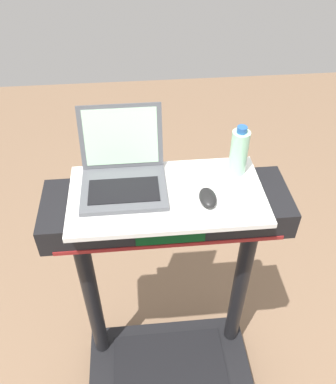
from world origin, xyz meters
TOP-DOWN VIEW (x-y plane):
  - desk_board at (0.00, 0.70)m, footprint 0.70×0.37m
  - laptop at (-0.15, 0.77)m, footprint 0.30×0.31m
  - computer_mouse at (0.14, 0.65)m, footprint 0.06×0.10m
  - water_bottle at (0.27, 0.80)m, footprint 0.07×0.07m

SIDE VIEW (x-z plane):
  - desk_board at x=0.00m, z-range 1.18..1.20m
  - computer_mouse at x=0.14m, z-range 1.20..1.23m
  - laptop at x=-0.15m, z-range 1.12..1.37m
  - water_bottle at x=0.27m, z-range 1.19..1.39m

